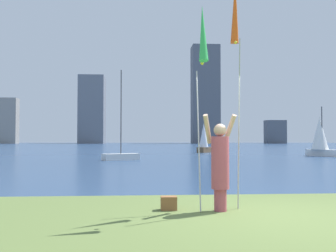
# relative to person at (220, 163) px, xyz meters

# --- Properties ---
(ground) EXTENTS (120.00, 138.00, 0.12)m
(ground) POSITION_rel_person_xyz_m (0.80, 50.55, -0.93)
(ground) COLOR #5B7038
(person) EXTENTS (0.65, 0.48, 1.78)m
(person) POSITION_rel_person_xyz_m (0.00, 0.00, 0.00)
(person) COLOR #B24C59
(person) RESTS_ON ground
(kite_flag_left) EXTENTS (0.16, 0.94, 3.67)m
(kite_flag_left) POSITION_rel_person_xyz_m (-0.38, -0.41, 2.19)
(kite_flag_left) COLOR #B2B2B7
(kite_flag_left) RESTS_ON ground
(kite_flag_right) EXTENTS (0.16, 0.50, 4.50)m
(kite_flag_right) POSITION_rel_person_xyz_m (0.38, 0.34, 2.85)
(kite_flag_right) COLOR #B2B2B7
(kite_flag_right) RESTS_ON ground
(bag) EXTENTS (0.30, 0.22, 0.25)m
(bag) POSITION_rel_person_xyz_m (-0.93, 0.17, -0.75)
(bag) COLOR brown
(bag) RESTS_ON ground
(sailboat_3) EXTENTS (1.68, 1.88, 3.60)m
(sailboat_3) POSITION_rel_person_xyz_m (4.54, 29.48, 0.42)
(sailboat_3) COLOR brown
(sailboat_3) RESTS_ON ground
(sailboat_4) EXTENTS (2.36, 1.72, 5.62)m
(sailboat_4) POSITION_rel_person_xyz_m (-2.73, 16.89, -0.57)
(sailboat_4) COLOR silver
(sailboat_4) RESTS_ON ground
(sailboat_6) EXTENTS (1.90, 2.43, 3.76)m
(sailboat_6) POSITION_rel_person_xyz_m (12.07, 21.14, 0.65)
(sailboat_6) COLOR white
(sailboat_6) RESTS_ON ground
(skyline_tower_0) EXTENTS (6.78, 3.21, 12.42)m
(skyline_tower_0) POSITION_rel_person_xyz_m (-38.66, 99.61, 5.34)
(skyline_tower_0) COLOR gray
(skyline_tower_0) RESTS_ON ground
(skyline_tower_1) EXTENTS (6.98, 7.80, 18.88)m
(skyline_tower_1) POSITION_rel_person_xyz_m (-15.37, 101.55, 8.57)
(skyline_tower_1) COLOR slate
(skyline_tower_1) RESTS_ON ground
(skyline_tower_2) EXTENTS (7.75, 6.08, 28.00)m
(skyline_tower_2) POSITION_rel_person_xyz_m (16.75, 101.33, 13.12)
(skyline_tower_2) COLOR #565B66
(skyline_tower_2) RESTS_ON ground
(skyline_tower_3) EXTENTS (5.49, 3.37, 6.47)m
(skyline_tower_3) POSITION_rel_person_xyz_m (35.73, 97.20, 2.36)
(skyline_tower_3) COLOR #565B66
(skyline_tower_3) RESTS_ON ground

